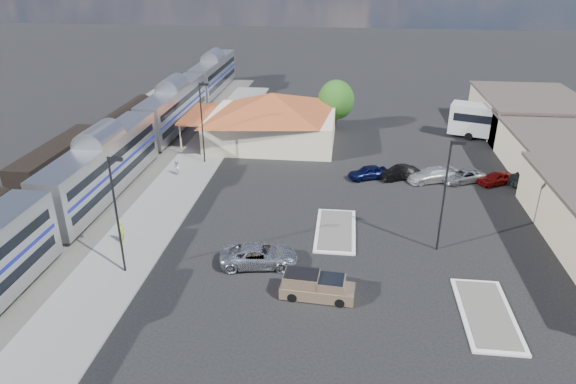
# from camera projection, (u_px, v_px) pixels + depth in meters

# --- Properties ---
(ground) EXTENTS (280.00, 280.00, 0.00)m
(ground) POSITION_uv_depth(u_px,v_px,m) (285.00, 240.00, 41.61)
(ground) COLOR black
(ground) RESTS_ON ground
(railbed) EXTENTS (16.00, 100.00, 0.12)m
(railbed) POSITION_uv_depth(u_px,v_px,m) (86.00, 187.00, 51.03)
(railbed) COLOR #4C4944
(railbed) RESTS_ON ground
(platform) EXTENTS (5.50, 92.00, 0.18)m
(platform) POSITION_uv_depth(u_px,v_px,m) (167.00, 200.00, 48.26)
(platform) COLOR gray
(platform) RESTS_ON ground
(passenger_train) EXTENTS (3.00, 104.00, 5.55)m
(passenger_train) POSITION_uv_depth(u_px,v_px,m) (104.00, 168.00, 48.22)
(passenger_train) COLOR silver
(passenger_train) RESTS_ON ground
(freight_cars) EXTENTS (2.80, 46.00, 4.00)m
(freight_cars) POSITION_uv_depth(u_px,v_px,m) (60.00, 165.00, 51.60)
(freight_cars) COLOR black
(freight_cars) RESTS_ON ground
(station_depot) EXTENTS (18.35, 12.24, 6.20)m
(station_depot) POSITION_uv_depth(u_px,v_px,m) (272.00, 118.00, 62.46)
(station_depot) COLOR beige
(station_depot) RESTS_ON ground
(traffic_island_south) EXTENTS (3.30, 7.50, 0.21)m
(traffic_island_south) POSITION_uv_depth(u_px,v_px,m) (336.00, 230.00, 42.95)
(traffic_island_south) COLOR silver
(traffic_island_south) RESTS_ON ground
(traffic_island_north) EXTENTS (3.30, 7.50, 0.21)m
(traffic_island_north) POSITION_uv_depth(u_px,v_px,m) (487.00, 314.00, 32.86)
(traffic_island_north) COLOR silver
(traffic_island_north) RESTS_ON ground
(lamp_plat_s) EXTENTS (1.08, 0.25, 9.00)m
(lamp_plat_s) POSITION_uv_depth(u_px,v_px,m) (117.00, 207.00, 35.12)
(lamp_plat_s) COLOR black
(lamp_plat_s) RESTS_ON ground
(lamp_plat_n) EXTENTS (1.08, 0.25, 9.00)m
(lamp_plat_n) POSITION_uv_depth(u_px,v_px,m) (202.00, 117.00, 54.99)
(lamp_plat_n) COLOR black
(lamp_plat_n) RESTS_ON ground
(lamp_lot) EXTENTS (1.08, 0.25, 9.00)m
(lamp_lot) POSITION_uv_depth(u_px,v_px,m) (446.00, 187.00, 38.11)
(lamp_lot) COLOR black
(lamp_lot) RESTS_ON ground
(tree_depot) EXTENTS (4.71, 4.71, 6.63)m
(tree_depot) POSITION_uv_depth(u_px,v_px,m) (336.00, 100.00, 66.71)
(tree_depot) COLOR #382314
(tree_depot) RESTS_ON ground
(pickup_truck) EXTENTS (5.06, 2.14, 1.71)m
(pickup_truck) POSITION_uv_depth(u_px,v_px,m) (318.00, 287.00, 34.35)
(pickup_truck) COLOR tan
(pickup_truck) RESTS_ON ground
(suv) EXTENTS (6.07, 3.48, 1.59)m
(suv) POSITION_uv_depth(u_px,v_px,m) (259.00, 255.00, 37.99)
(suv) COLOR #AFB3B8
(suv) RESTS_ON ground
(coach_bus) EXTENTS (13.50, 7.05, 4.26)m
(coach_bus) POSITION_uv_depth(u_px,v_px,m) (506.00, 122.00, 62.95)
(coach_bus) COLOR white
(coach_bus) RESTS_ON ground
(person_a) EXTENTS (0.60, 0.77, 1.87)m
(person_a) POSITION_uv_depth(u_px,v_px,m) (122.00, 232.00, 40.55)
(person_a) COLOR #B3C03C
(person_a) RESTS_ON platform
(person_b) EXTENTS (0.72, 0.86, 1.59)m
(person_b) POSITION_uv_depth(u_px,v_px,m) (176.00, 168.00, 53.37)
(person_b) COLOR white
(person_b) RESTS_ON platform
(parked_car_a) EXTENTS (4.43, 3.10, 1.40)m
(parked_car_a) POSITION_uv_depth(u_px,v_px,m) (368.00, 172.00, 52.93)
(parked_car_a) COLOR #0C123E
(parked_car_a) RESTS_ON ground
(parked_car_b) EXTENTS (4.39, 3.17, 1.38)m
(parked_car_b) POSITION_uv_depth(u_px,v_px,m) (399.00, 173.00, 52.87)
(parked_car_b) COLOR black
(parked_car_b) RESTS_ON ground
(parked_car_c) EXTENTS (5.36, 3.71, 1.44)m
(parked_car_c) POSITION_uv_depth(u_px,v_px,m) (431.00, 175.00, 52.25)
(parked_car_c) COLOR silver
(parked_car_c) RESTS_ON ground
(parked_car_d) EXTENTS (5.13, 3.96, 1.30)m
(parked_car_d) POSITION_uv_depth(u_px,v_px,m) (463.00, 176.00, 52.21)
(parked_car_d) COLOR gray
(parked_car_d) RESTS_ON ground
(parked_car_e) EXTENTS (4.22, 3.15, 1.34)m
(parked_car_e) POSITION_uv_depth(u_px,v_px,m) (496.00, 178.00, 51.59)
(parked_car_e) COLOR maroon
(parked_car_e) RESTS_ON ground
(parked_car_f) EXTENTS (4.78, 3.01, 1.49)m
(parked_car_f) POSITION_uv_depth(u_px,v_px,m) (528.00, 178.00, 51.49)
(parked_car_f) COLOR black
(parked_car_f) RESTS_ON ground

